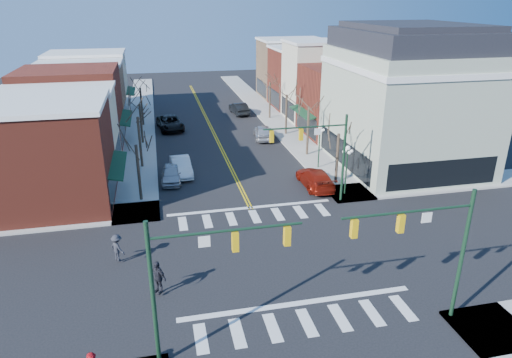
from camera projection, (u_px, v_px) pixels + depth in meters
ground at (276, 259)px, 28.85m from camera, size 160.00×160.00×0.00m
sidewalk_left at (139, 164)px, 45.19m from camera, size 3.50×70.00×0.15m
sidewalk_right at (307, 152)px, 48.71m from camera, size 3.50×70.00×0.15m
bldg_left_brick_a at (42, 158)px, 34.89m from camera, size 10.00×8.50×8.00m
bldg_left_stucco_a at (60, 133)px, 42.01m from camera, size 10.00×7.00×7.50m
bldg_left_brick_b at (72, 109)px, 49.08m from camera, size 10.00×9.00×8.50m
bldg_left_tan at (82, 97)px, 56.69m from camera, size 10.00×7.50×7.80m
bldg_left_stucco_b at (89, 84)px, 63.64m from camera, size 10.00×8.00×8.20m
bldg_right_brick_a at (347, 101)px, 53.83m from camera, size 10.00×8.50×8.00m
bldg_right_stucco at (325, 82)px, 60.49m from camera, size 10.00×7.00×10.00m
bldg_right_brick_b at (306, 78)px, 67.57m from camera, size 10.00×8.00×8.50m
bldg_right_tan at (291, 69)px, 74.73m from camera, size 10.00×8.00×9.00m
victorian_corner at (407, 98)px, 42.85m from camera, size 12.25×14.25×13.30m
traffic_mast_near_left at (196, 270)px, 19.27m from camera, size 6.60×0.28×7.20m
traffic_mast_near_right at (431, 241)px, 21.51m from camera, size 6.60×0.28×7.20m
traffic_mast_far_right at (322, 148)px, 34.93m from camera, size 6.60×0.28×7.20m
lamppost_corner at (347, 162)px, 37.11m from camera, size 0.36×0.36×4.33m
lamppost_midblock at (320, 139)px, 43.00m from camera, size 0.36×0.36×4.33m
tree_left_a at (139, 174)px, 36.24m from camera, size 0.24×0.24×4.76m
tree_left_b at (140, 143)px, 43.45m from camera, size 0.24×0.24×5.04m
tree_left_c at (141, 124)px, 50.79m from camera, size 0.24×0.24×4.55m
tree_left_d at (142, 107)px, 57.98m from camera, size 0.24×0.24×4.90m
tree_right_a at (337, 159)px, 39.65m from camera, size 0.24×0.24×4.62m
tree_right_b at (308, 132)px, 46.80m from camera, size 0.24×0.24×5.18m
tree_right_c at (286, 115)px, 54.12m from camera, size 0.24×0.24×4.83m
tree_right_d at (270, 101)px, 61.35m from camera, size 0.24×0.24×4.97m
car_left_near at (171, 174)px, 40.75m from camera, size 2.00×4.39×1.46m
car_left_mid at (181, 166)px, 42.39m from camera, size 1.97×4.94×1.60m
car_left_far at (170, 123)px, 56.87m from camera, size 3.53×6.35×1.68m
car_right_near at (315, 178)px, 39.63m from camera, size 2.26×5.51×1.60m
car_right_mid at (263, 132)px, 53.05m from camera, size 2.62×5.13×1.67m
car_right_far at (239, 108)px, 64.34m from camera, size 2.27×5.18×1.66m
pedestrian_dark_a at (158, 277)px, 25.03m from camera, size 1.16×1.15×1.96m
pedestrian_dark_b at (117, 248)px, 28.13m from camera, size 1.25×1.30×1.78m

